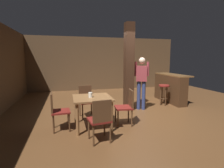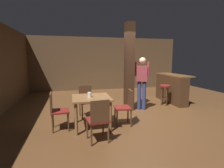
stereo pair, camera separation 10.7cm
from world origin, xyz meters
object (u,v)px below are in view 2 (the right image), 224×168
dining_table (91,102)px  bar_stool_near (165,90)px  chair_south (98,118)px  napkin_cup (90,95)px  chair_north (86,99)px  bar_counter (171,88)px  chair_east (126,105)px  standing_person (142,80)px  chair_west (57,109)px

dining_table → bar_stool_near: size_ratio=1.22×
chair_south → napkin_cup: (-0.09, 0.80, 0.32)m
chair_south → bar_stool_near: (2.77, 2.26, 0.06)m
napkin_cup → chair_south: bearing=-83.9°
chair_north → bar_counter: 3.48m
chair_north → napkin_cup: (0.01, -0.91, 0.32)m
chair_east → chair_south: bearing=-135.8°
bar_stool_near → napkin_cup: bearing=-152.9°
standing_person → bar_stool_near: standing_person is taller
chair_east → dining_table: bearing=178.4°
bar_counter → bar_stool_near: (-0.49, -0.39, 0.02)m
chair_west → napkin_cup: size_ratio=7.25×
chair_west → standing_person: standing_person is taller
dining_table → chair_north: 0.89m
dining_table → chair_east: (0.87, -0.02, -0.12)m
chair_west → chair_south: bearing=-45.0°
chair_north → chair_south: bearing=-87.0°
bar_counter → standing_person: bearing=-155.3°
chair_north → bar_counter: bar_counter is taller
chair_east → chair_north: size_ratio=1.00×
dining_table → bar_counter: bearing=28.9°
bar_stool_near → chair_west: bearing=-158.8°
napkin_cup → standing_person: bearing=32.3°
bar_stool_near → standing_person: bearing=-163.4°
chair_east → chair_north: 1.29m
chair_east → standing_person: bearing=51.5°
napkin_cup → bar_stool_near: 3.22m
chair_east → bar_stool_near: 2.43m
chair_north → chair_south: (0.09, -1.71, 0.00)m
dining_table → napkin_cup: size_ratio=7.39×
napkin_cup → standing_person: (1.83, 1.16, 0.18)m
chair_west → napkin_cup: (0.77, -0.06, 0.32)m
chair_west → bar_stool_near: size_ratio=1.20×
chair_south → bar_counter: bearing=39.2°
chair_south → chair_west: (-0.86, 0.86, 0.00)m
dining_table → bar_stool_near: dining_table is taller
standing_person → bar_counter: standing_person is taller
dining_table → chair_east: bearing=-1.6°
chair_west → bar_counter: bearing=23.6°
chair_west → bar_counter: bar_counter is taller
chair_south → standing_person: 2.67m
dining_table → bar_stool_near: (2.81, 1.43, -0.06)m
chair_north → chair_west: size_ratio=1.00×
chair_east → napkin_cup: size_ratio=7.25×
chair_south → napkin_cup: chair_south is taller
bar_stool_near → bar_counter: bearing=38.6°
dining_table → chair_west: 0.83m
bar_counter → bar_stool_near: 0.63m
chair_east → chair_north: bearing=135.6°
chair_west → standing_person: 2.87m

